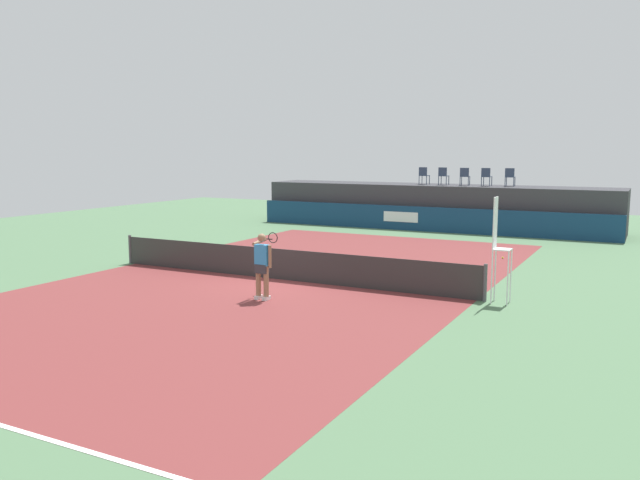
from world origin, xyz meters
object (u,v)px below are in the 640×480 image
Objects in this scene: spectator_chair_far_right at (510,176)px; net_post_far at (485,283)px; spectator_chair_left at (443,175)px; spectator_chair_center at (465,176)px; spectator_chair_far_left at (424,175)px; tennis_ball at (503,258)px; umpire_chair at (498,242)px; net_post_near at (130,249)px; tennis_player at (262,264)px; spectator_chair_right at (486,176)px.

spectator_chair_far_right is 15.72m from net_post_far.
spectator_chair_left is 0.89× the size of net_post_far.
spectator_chair_center and spectator_chair_far_right have the same top height.
spectator_chair_far_left reaches higher than tennis_ball.
umpire_chair is at bearing -79.70° from spectator_chair_far_right.
umpire_chair is at bearing -71.87° from spectator_chair_center.
spectator_chair_center reaches higher than net_post_near.
spectator_chair_far_right is at bearing 81.08° from tennis_player.
spectator_chair_center is 17.63m from tennis_player.
net_post_far is (4.62, -15.04, -2.19)m from spectator_chair_center.
umpire_chair is (3.90, -15.20, -1.11)m from spectator_chair_right.
spectator_chair_far_right is at bearing 8.86° from spectator_chair_center.
tennis_player reaches higher than net_post_far.
spectator_chair_right is at bearing 84.51° from tennis_player.
tennis_player is (-2.80, -17.87, -1.73)m from spectator_chair_far_right.
spectator_chair_right is at bearing 0.19° from spectator_chair_far_left.
umpire_chair reaches higher than tennis_player.
spectator_chair_right is 1.11m from spectator_chair_far_right.
spectator_chair_center is at bearing -4.09° from spectator_chair_far_left.
net_post_near is (-12.70, 0.00, -1.09)m from umpire_chair.
spectator_chair_far_left is 2.18m from spectator_chair_center.
net_post_far is (3.59, -15.20, -2.19)m from spectator_chair_right.
spectator_chair_far_right is 18.17m from tennis_player.
spectator_chair_left and spectator_chair_far_right have the same top height.
net_post_near is at bearing -117.35° from spectator_chair_center.
umpire_chair reaches higher than tennis_ball.
tennis_ball is (2.59, -8.15, -2.66)m from spectator_chair_right.
umpire_chair reaches higher than net_post_near.
tennis_ball is at bearing 100.45° from umpire_chair.
spectator_chair_right is 17.70m from net_post_near.
spectator_chair_far_left is 10.34m from tennis_ball.
tennis_player is (-5.30, -2.50, 0.46)m from net_post_far.
spectator_chair_far_left and spectator_chair_right have the same top height.
tennis_player is 10.51m from tennis_ball.
spectator_chair_center is at bearing -171.14° from spectator_chair_far_right.
spectator_chair_left and spectator_chair_right have the same top height.
spectator_chair_far_left is 3.20m from spectator_chair_right.
spectator_chair_far_right is at bearing 100.30° from umpire_chair.
umpire_chair is 1.13m from net_post_far.
spectator_chair_far_left is at bearing 94.83° from tennis_player.
spectator_chair_right is 13.06× the size of tennis_ball.
tennis_player is at bearing -114.22° from tennis_ball.
net_post_near reaches higher than tennis_ball.
spectator_chair_far_right is 8.86m from tennis_ball.
tennis_player is 26.03× the size of tennis_ball.
spectator_chair_right is 1.00× the size of spectator_chair_far_right.
net_post_far is (-0.30, 0.00, -1.09)m from umpire_chair.
net_post_far reaches higher than tennis_ball.
net_post_far is 7.14m from tennis_ball.
net_post_near is at bearing -148.26° from tennis_ball.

